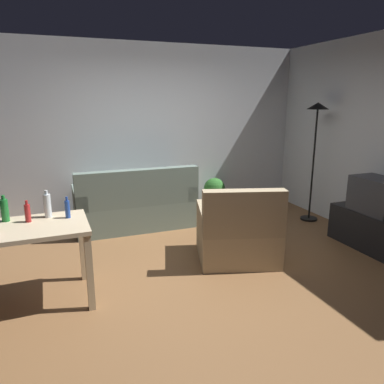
{
  "coord_description": "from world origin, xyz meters",
  "views": [
    {
      "loc": [
        -1.44,
        -3.57,
        1.86
      ],
      "look_at": [
        0.1,
        0.5,
        0.75
      ],
      "focal_mm": 34.23,
      "sensor_mm": 36.0,
      "label": 1
    }
  ],
  "objects_px": {
    "torchiere_lamp": "(316,130)",
    "bottle_red": "(28,213)",
    "tv": "(377,196)",
    "tv_stand": "(373,231)",
    "bottle_green": "(5,210)",
    "bottle_clear": "(47,205)",
    "potted_plant": "(214,192)",
    "bottle_blue": "(67,209)",
    "couch": "(136,207)",
    "armchair": "(238,234)",
    "desk": "(19,239)"
  },
  "relations": [
    {
      "from": "couch",
      "to": "torchiere_lamp",
      "type": "distance_m",
      "value": 2.93
    },
    {
      "from": "bottle_green",
      "to": "bottle_blue",
      "type": "xyz_separation_m",
      "value": [
        0.54,
        -0.1,
        -0.02
      ]
    },
    {
      "from": "desk",
      "to": "bottle_red",
      "type": "distance_m",
      "value": 0.25
    },
    {
      "from": "bottle_clear",
      "to": "bottle_blue",
      "type": "distance_m",
      "value": 0.2
    },
    {
      "from": "couch",
      "to": "torchiere_lamp",
      "type": "height_order",
      "value": "torchiere_lamp"
    },
    {
      "from": "bottle_blue",
      "to": "bottle_red",
      "type": "bearing_deg",
      "value": 179.41
    },
    {
      "from": "desk",
      "to": "torchiere_lamp",
      "type": "bearing_deg",
      "value": 14.13
    },
    {
      "from": "couch",
      "to": "desk",
      "type": "height_order",
      "value": "couch"
    },
    {
      "from": "desk",
      "to": "bottle_blue",
      "type": "relative_size",
      "value": 5.84
    },
    {
      "from": "couch",
      "to": "armchair",
      "type": "relative_size",
      "value": 1.56
    },
    {
      "from": "desk",
      "to": "bottle_green",
      "type": "distance_m",
      "value": 0.33
    },
    {
      "from": "bottle_red",
      "to": "bottle_blue",
      "type": "height_order",
      "value": "bottle_blue"
    },
    {
      "from": "potted_plant",
      "to": "armchair",
      "type": "bearing_deg",
      "value": -106.01
    },
    {
      "from": "potted_plant",
      "to": "bottle_green",
      "type": "distance_m",
      "value": 3.52
    },
    {
      "from": "armchair",
      "to": "bottle_clear",
      "type": "relative_size",
      "value": 4.18
    },
    {
      "from": "torchiere_lamp",
      "to": "bottle_red",
      "type": "distance_m",
      "value": 4.13
    },
    {
      "from": "bottle_green",
      "to": "bottle_clear",
      "type": "height_order",
      "value": "bottle_clear"
    },
    {
      "from": "couch",
      "to": "bottle_red",
      "type": "height_order",
      "value": "bottle_red"
    },
    {
      "from": "torchiere_lamp",
      "to": "desk",
      "type": "height_order",
      "value": "torchiere_lamp"
    },
    {
      "from": "bottle_red",
      "to": "tv_stand",
      "type": "bearing_deg",
      "value": -3.66
    },
    {
      "from": "torchiere_lamp",
      "to": "bottle_red",
      "type": "xyz_separation_m",
      "value": [
        -3.97,
        -0.98,
        -0.57
      ]
    },
    {
      "from": "tv_stand",
      "to": "armchair",
      "type": "distance_m",
      "value": 1.78
    },
    {
      "from": "potted_plant",
      "to": "bottle_clear",
      "type": "xyz_separation_m",
      "value": [
        -2.58,
        -1.85,
        0.55
      ]
    },
    {
      "from": "tv_stand",
      "to": "desk",
      "type": "distance_m",
      "value": 4.08
    },
    {
      "from": "tv_stand",
      "to": "torchiere_lamp",
      "type": "bearing_deg",
      "value": 0.0
    },
    {
      "from": "bottle_red",
      "to": "bottle_clear",
      "type": "height_order",
      "value": "bottle_clear"
    },
    {
      "from": "armchair",
      "to": "bottle_green",
      "type": "distance_m",
      "value": 2.47
    },
    {
      "from": "bottle_green",
      "to": "bottle_red",
      "type": "distance_m",
      "value": 0.22
    },
    {
      "from": "armchair",
      "to": "torchiere_lamp",
      "type": "bearing_deg",
      "value": -135.61
    },
    {
      "from": "bottle_green",
      "to": "bottle_clear",
      "type": "xyz_separation_m",
      "value": [
        0.37,
        -0.01,
        0.01
      ]
    },
    {
      "from": "tv",
      "to": "tv_stand",
      "type": "bearing_deg",
      "value": 90.0
    },
    {
      "from": "bottle_red",
      "to": "tv",
      "type": "bearing_deg",
      "value": -3.65
    },
    {
      "from": "bottle_red",
      "to": "bottle_clear",
      "type": "xyz_separation_m",
      "value": [
        0.17,
        0.09,
        0.03
      ]
    },
    {
      "from": "couch",
      "to": "tv",
      "type": "bearing_deg",
      "value": 144.47
    },
    {
      "from": "desk",
      "to": "bottle_blue",
      "type": "distance_m",
      "value": 0.49
    },
    {
      "from": "armchair",
      "to": "couch",
      "type": "bearing_deg",
      "value": -44.05
    },
    {
      "from": "tv_stand",
      "to": "torchiere_lamp",
      "type": "height_order",
      "value": "torchiere_lamp"
    },
    {
      "from": "potted_plant",
      "to": "armchair",
      "type": "relative_size",
      "value": 0.52
    },
    {
      "from": "bottle_clear",
      "to": "couch",
      "type": "bearing_deg",
      "value": 52.99
    },
    {
      "from": "torchiere_lamp",
      "to": "bottle_blue",
      "type": "distance_m",
      "value": 3.79
    },
    {
      "from": "armchair",
      "to": "bottle_green",
      "type": "bearing_deg",
      "value": 15.88
    },
    {
      "from": "tv_stand",
      "to": "desk",
      "type": "height_order",
      "value": "desk"
    },
    {
      "from": "tv",
      "to": "armchair",
      "type": "relative_size",
      "value": 0.54
    },
    {
      "from": "tv_stand",
      "to": "armchair",
      "type": "relative_size",
      "value": 1.0
    },
    {
      "from": "tv",
      "to": "bottle_clear",
      "type": "bearing_deg",
      "value": 84.88
    },
    {
      "from": "torchiere_lamp",
      "to": "bottle_blue",
      "type": "relative_size",
      "value": 8.71
    },
    {
      "from": "torchiere_lamp",
      "to": "potted_plant",
      "type": "bearing_deg",
      "value": 141.63
    },
    {
      "from": "couch",
      "to": "potted_plant",
      "type": "distance_m",
      "value": 1.45
    },
    {
      "from": "couch",
      "to": "bottle_green",
      "type": "xyz_separation_m",
      "value": [
        -1.53,
        -1.54,
        0.56
      ]
    },
    {
      "from": "bottle_red",
      "to": "bottle_blue",
      "type": "xyz_separation_m",
      "value": [
        0.35,
        -0.0,
        0.0
      ]
    }
  ]
}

